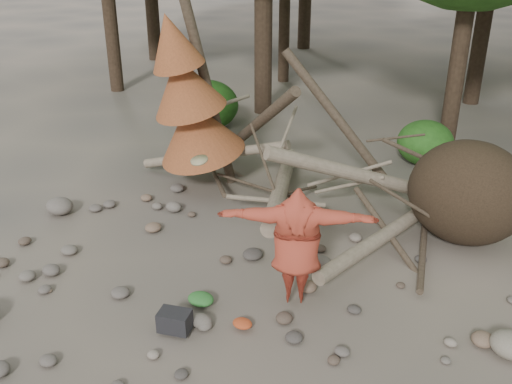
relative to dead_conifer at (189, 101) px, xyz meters
The scene contains 11 objects.
ground 5.05m from the dead_conifer, 47.26° to the right, with size 120.00×120.00×0.00m, color #514C44.
deadfall_pile 5.33m from the dead_conifer, ahead, with size 8.55×5.24×3.30m.
dead_conifer is the anchor object (origin of this frame).
bush_left 4.72m from the dead_conifer, 121.92° to the left, with size 1.80×1.80×1.44m, color #215115.
bush_mid 6.11m from the dead_conifer, 48.52° to the left, with size 1.40×1.40×1.12m, color #2C671D.
frisbee_thrower 4.84m from the dead_conifer, 32.52° to the right, with size 2.89×1.63×2.23m.
backpack 5.40m from the dead_conifer, 55.43° to the right, with size 0.47×0.31×0.31m, color black.
cloth_green 4.84m from the dead_conifer, 50.88° to the right, with size 0.43×0.36×0.16m, color #2C6D2B.
cloth_orange 5.49m from the dead_conifer, 44.22° to the right, with size 0.31×0.25×0.11m, color #AF411E.
boulder_mid_right 7.67m from the dead_conifer, 16.01° to the right, with size 0.59×0.53×0.35m, color gray.
boulder_mid_left 3.50m from the dead_conifer, 125.10° to the right, with size 0.58×0.52×0.35m, color #696158.
Camera 1 is at (4.33, -5.89, 5.41)m, focal length 40.00 mm.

